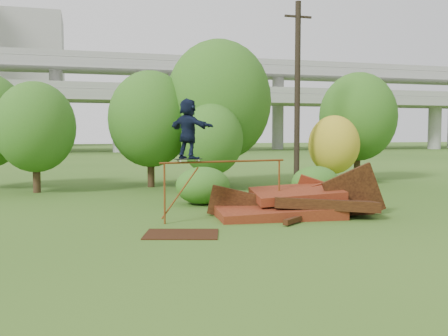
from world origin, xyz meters
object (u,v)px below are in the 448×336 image
object	(u,v)px
skater	(188,129)
flat_plate	(182,234)
scrap_pile	(296,204)
utility_pole	(297,95)

from	to	relation	value
skater	flat_plate	bearing A→B (deg)	129.41
skater	scrap_pile	bearing A→B (deg)	-119.51
scrap_pile	utility_pole	bearing A→B (deg)	65.70
scrap_pile	flat_plate	distance (m)	4.78
utility_pole	scrap_pile	bearing A→B (deg)	-114.30
skater	utility_pole	world-z (taller)	utility_pole
scrap_pile	utility_pole	xyz separation A→B (m)	(3.39, 7.52, 4.29)
scrap_pile	utility_pole	world-z (taller)	utility_pole
scrap_pile	utility_pole	size ratio (longest dim) A/B	0.65
scrap_pile	skater	world-z (taller)	skater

